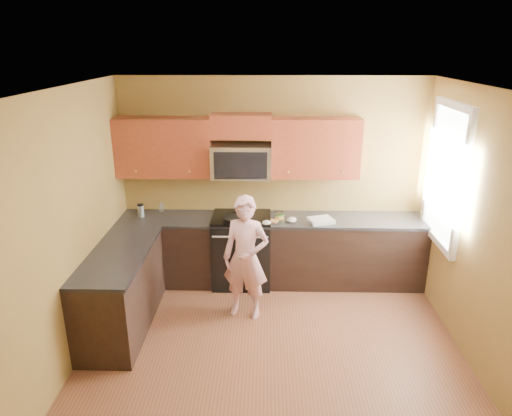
{
  "coord_description": "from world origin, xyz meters",
  "views": [
    {
      "loc": [
        -0.08,
        -3.95,
        3.07
      ],
      "look_at": [
        -0.2,
        1.3,
        1.2
      ],
      "focal_mm": 32.43,
      "sensor_mm": 36.0,
      "label": 1
    }
  ],
  "objects_px": {
    "woman": "(246,258)",
    "microwave": "(241,177)",
    "stove": "(242,249)",
    "butter_tub": "(279,219)",
    "frying_pan": "(234,221)",
    "travel_mug": "(141,217)"
  },
  "relations": [
    {
      "from": "microwave",
      "to": "butter_tub",
      "type": "distance_m",
      "value": 0.74
    },
    {
      "from": "stove",
      "to": "butter_tub",
      "type": "relative_size",
      "value": 8.17
    },
    {
      "from": "microwave",
      "to": "frying_pan",
      "type": "bearing_deg",
      "value": -103.88
    },
    {
      "from": "microwave",
      "to": "travel_mug",
      "type": "relative_size",
      "value": 4.31
    },
    {
      "from": "microwave",
      "to": "butter_tub",
      "type": "relative_size",
      "value": 6.53
    },
    {
      "from": "woman",
      "to": "microwave",
      "type": "bearing_deg",
      "value": 109.15
    },
    {
      "from": "microwave",
      "to": "frying_pan",
      "type": "xyz_separation_m",
      "value": [
        -0.08,
        -0.31,
        -0.5
      ]
    },
    {
      "from": "stove",
      "to": "woman",
      "type": "bearing_deg",
      "value": -83.46
    },
    {
      "from": "stove",
      "to": "butter_tub",
      "type": "xyz_separation_m",
      "value": [
        0.5,
        0.0,
        0.45
      ]
    },
    {
      "from": "microwave",
      "to": "stove",
      "type": "bearing_deg",
      "value": -90.0
    },
    {
      "from": "frying_pan",
      "to": "butter_tub",
      "type": "height_order",
      "value": "frying_pan"
    },
    {
      "from": "frying_pan",
      "to": "stove",
      "type": "bearing_deg",
      "value": 57.87
    },
    {
      "from": "travel_mug",
      "to": "stove",
      "type": "bearing_deg",
      "value": -1.37
    },
    {
      "from": "stove",
      "to": "microwave",
      "type": "bearing_deg",
      "value": 90.0
    },
    {
      "from": "woman",
      "to": "frying_pan",
      "type": "relative_size",
      "value": 2.99
    },
    {
      "from": "microwave",
      "to": "butter_tub",
      "type": "bearing_deg",
      "value": -13.8
    },
    {
      "from": "woman",
      "to": "travel_mug",
      "type": "height_order",
      "value": "woman"
    },
    {
      "from": "frying_pan",
      "to": "travel_mug",
      "type": "height_order",
      "value": "travel_mug"
    },
    {
      "from": "travel_mug",
      "to": "microwave",
      "type": "bearing_deg",
      "value": 4.04
    },
    {
      "from": "frying_pan",
      "to": "travel_mug",
      "type": "relative_size",
      "value": 2.8
    },
    {
      "from": "microwave",
      "to": "butter_tub",
      "type": "xyz_separation_m",
      "value": [
        0.5,
        -0.12,
        -0.53
      ]
    },
    {
      "from": "frying_pan",
      "to": "woman",
      "type": "bearing_deg",
      "value": -84.41
    }
  ]
}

